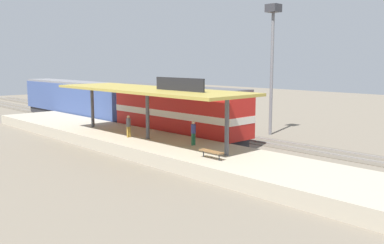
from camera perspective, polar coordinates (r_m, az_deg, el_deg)
name	(u,v)px	position (r m, az deg, el deg)	size (l,w,h in m)	color
ground_plane	(209,139)	(36.95, 2.24, -2.32)	(120.00, 120.00, 0.00)	#706656
track_near	(192,142)	(35.56, -0.02, -2.68)	(3.20, 110.00, 0.16)	#5F5649
track_far	(229,135)	(38.81, 4.92, -1.78)	(3.20, 110.00, 0.16)	#5F5649
platform	(148,144)	(32.55, -5.91, -2.99)	(6.00, 44.00, 0.90)	#A89E89
station_canopy	(148,91)	(31.93, -5.92, 4.19)	(5.20, 18.00, 4.70)	#47474C
platform_bench	(211,152)	(25.57, 2.59, -3.99)	(0.44, 1.70, 0.50)	#333338
locomotive	(178,112)	(36.45, -1.89, 1.37)	(2.93, 14.43, 4.44)	#28282D
passenger_carriage_single	(75,99)	(51.27, -15.38, 2.95)	(2.90, 20.00, 4.24)	#28282D
freight_car	(169,107)	(44.43, -3.08, 2.03)	(2.80, 12.00, 3.54)	#28282D
light_mast	(272,42)	(39.35, 10.73, 10.47)	(1.10, 1.10, 11.70)	slate
person_waiting	(129,125)	(33.02, -8.50, -0.40)	(0.34, 0.34, 1.71)	olive
person_walking	(193,132)	(29.59, 0.18, -1.31)	(0.34, 0.34, 1.71)	#23603D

